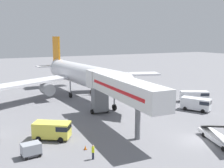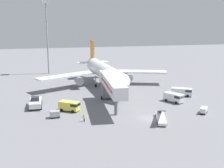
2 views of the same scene
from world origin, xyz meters
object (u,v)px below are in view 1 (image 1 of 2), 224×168
(ground_crew_worker_foreground, at_px, (93,152))
(safety_cone_alpha, at_px, (85,148))
(baggage_cart_outer_right, at_px, (31,149))
(airplane_at_gate, at_px, (82,75))
(service_van_near_center, at_px, (53,130))
(jet_bridge, at_px, (118,88))
(belt_loader_truck, at_px, (219,137))
(service_van_outer_left, at_px, (197,104))
(service_van_near_left, at_px, (195,96))

(ground_crew_worker_foreground, distance_m, safety_cone_alpha, 2.75)
(baggage_cart_outer_right, bearing_deg, airplane_at_gate, 58.31)
(service_van_near_center, distance_m, ground_crew_worker_foreground, 7.99)
(jet_bridge, xyz_separation_m, belt_loader_truck, (7.90, -11.80, -4.83))
(belt_loader_truck, xyz_separation_m, service_van_near_center, (-17.83, 10.78, 0.48))
(jet_bridge, bearing_deg, belt_loader_truck, -56.18)
(belt_loader_truck, distance_m, service_van_near_center, 20.84)
(belt_loader_truck, height_order, service_van_outer_left, belt_loader_truck)
(baggage_cart_outer_right, bearing_deg, ground_crew_worker_foreground, -32.33)
(airplane_at_gate, height_order, jet_bridge, airplane_at_gate)
(ground_crew_worker_foreground, bearing_deg, jet_bridge, 48.59)
(belt_loader_truck, xyz_separation_m, service_van_outer_left, (8.42, 12.35, 0.50))
(airplane_at_gate, height_order, service_van_outer_left, airplane_at_gate)
(safety_cone_alpha, bearing_deg, service_van_outer_left, 15.36)
(service_van_outer_left, distance_m, baggage_cart_outer_right, 30.27)
(airplane_at_gate, xyz_separation_m, belt_loader_truck, (5.66, -32.17, -4.08))
(service_van_near_left, bearing_deg, service_van_near_center, -167.79)
(belt_loader_truck, relative_size, service_van_outer_left, 1.41)
(jet_bridge, distance_m, service_van_outer_left, 16.89)
(service_van_outer_left, bearing_deg, service_van_near_center, -176.58)
(belt_loader_truck, relative_size, service_van_near_left, 1.33)
(airplane_at_gate, xyz_separation_m, service_van_outer_left, (14.08, -19.83, -3.58))
(airplane_at_gate, distance_m, belt_loader_truck, 32.92)
(service_van_near_left, bearing_deg, safety_cone_alpha, -157.70)
(airplane_at_gate, bearing_deg, service_van_outer_left, -54.62)
(service_van_near_left, bearing_deg, service_van_outer_left, -131.99)
(baggage_cart_outer_right, height_order, safety_cone_alpha, baggage_cart_outer_right)
(service_van_near_center, height_order, baggage_cart_outer_right, service_van_near_center)
(safety_cone_alpha, bearing_deg, jet_bridge, 38.67)
(belt_loader_truck, distance_m, ground_crew_worker_foreground, 15.86)
(airplane_at_gate, distance_m, baggage_cart_outer_right, 30.10)
(jet_bridge, distance_m, safety_cone_alpha, 10.98)
(baggage_cart_outer_right, relative_size, safety_cone_alpha, 4.07)
(safety_cone_alpha, bearing_deg, belt_loader_truck, -20.69)
(airplane_at_gate, bearing_deg, ground_crew_worker_foreground, -108.79)
(belt_loader_truck, relative_size, service_van_near_center, 1.52)
(airplane_at_gate, relative_size, service_van_outer_left, 7.63)
(service_van_near_center, bearing_deg, ground_crew_worker_foreground, -73.38)
(jet_bridge, relative_size, service_van_near_left, 3.61)
(jet_bridge, height_order, baggage_cart_outer_right, jet_bridge)
(ground_crew_worker_foreground, bearing_deg, service_van_near_center, 106.62)
(jet_bridge, height_order, belt_loader_truck, jet_bridge)
(airplane_at_gate, bearing_deg, safety_cone_alpha, -110.24)
(ground_crew_worker_foreground, bearing_deg, airplane_at_gate, 71.21)
(service_van_near_left, bearing_deg, airplane_at_gate, 141.76)
(jet_bridge, distance_m, belt_loader_truck, 15.00)
(ground_crew_worker_foreground, bearing_deg, service_van_near_left, 26.64)
(airplane_at_gate, xyz_separation_m, jet_bridge, (-2.24, -20.38, 0.75))
(service_van_near_center, xyz_separation_m, baggage_cart_outer_right, (-3.50, -3.99, -0.41))
(service_van_near_left, relative_size, baggage_cart_outer_right, 2.65)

